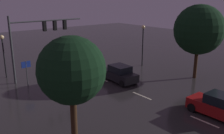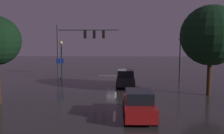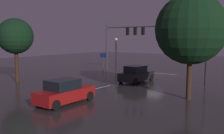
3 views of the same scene
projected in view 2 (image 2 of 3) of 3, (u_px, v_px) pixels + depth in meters
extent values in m
plane|color=#2D2B2B|center=(116.00, 77.00, 31.62)|extent=(80.00, 80.00, 0.00)
cylinder|color=#383A3D|center=(58.00, 51.00, 31.78)|extent=(0.22, 0.22, 6.65)
cylinder|color=#383A3D|center=(88.00, 30.00, 31.38)|extent=(7.79, 0.14, 0.14)
cube|color=black|center=(85.00, 34.00, 31.46)|extent=(0.32, 0.36, 1.00)
sphere|color=black|center=(85.00, 32.00, 31.61)|extent=(0.20, 0.20, 0.20)
sphere|color=black|center=(85.00, 35.00, 31.64)|extent=(0.20, 0.20, 0.20)
sphere|color=#19F24C|center=(85.00, 37.00, 31.68)|extent=(0.20, 0.20, 0.20)
cube|color=black|center=(94.00, 34.00, 31.43)|extent=(0.32, 0.36, 1.00)
sphere|color=black|center=(94.00, 32.00, 31.58)|extent=(0.20, 0.20, 0.20)
sphere|color=black|center=(94.00, 35.00, 31.61)|extent=(0.20, 0.20, 0.20)
sphere|color=#19F24C|center=(94.00, 37.00, 31.65)|extent=(0.20, 0.20, 0.20)
cube|color=black|center=(103.00, 34.00, 31.40)|extent=(0.32, 0.36, 1.00)
sphere|color=black|center=(104.00, 32.00, 31.55)|extent=(0.20, 0.20, 0.20)
sphere|color=black|center=(104.00, 35.00, 31.58)|extent=(0.20, 0.20, 0.20)
sphere|color=#19F24C|center=(104.00, 37.00, 31.62)|extent=(0.20, 0.20, 0.20)
cube|color=beige|center=(116.00, 83.00, 27.65)|extent=(0.16, 2.20, 0.01)
cube|color=beige|center=(116.00, 95.00, 21.69)|extent=(0.16, 2.20, 0.01)
cube|color=beige|center=(114.00, 116.00, 15.73)|extent=(0.16, 2.20, 0.01)
cube|color=beige|center=(117.00, 76.00, 33.15)|extent=(5.00, 0.16, 0.01)
cube|color=black|center=(126.00, 80.00, 25.90)|extent=(1.96, 4.36, 0.80)
cube|color=black|center=(126.00, 73.00, 25.62)|extent=(1.68, 2.16, 0.68)
cylinder|color=black|center=(118.00, 80.00, 27.57)|extent=(0.25, 0.69, 0.68)
cylinder|color=black|center=(133.00, 80.00, 27.47)|extent=(0.25, 0.69, 0.68)
cylinder|color=black|center=(117.00, 85.00, 24.40)|extent=(0.25, 0.69, 0.68)
cylinder|color=black|center=(134.00, 85.00, 24.29)|extent=(0.25, 0.69, 0.68)
sphere|color=#F9EFC6|center=(120.00, 76.00, 28.04)|extent=(0.20, 0.20, 0.20)
sphere|color=#F9EFC6|center=(132.00, 76.00, 27.96)|extent=(0.20, 0.20, 0.20)
cube|color=maroon|center=(139.00, 107.00, 15.48)|extent=(1.81, 4.31, 0.80)
cube|color=black|center=(139.00, 96.00, 15.19)|extent=(1.61, 2.11, 0.68)
cylinder|color=black|center=(124.00, 105.00, 17.11)|extent=(0.22, 0.68, 0.68)
cylinder|color=black|center=(149.00, 105.00, 17.08)|extent=(0.22, 0.68, 0.68)
cylinder|color=black|center=(126.00, 120.00, 13.93)|extent=(0.22, 0.68, 0.68)
cylinder|color=black|center=(156.00, 120.00, 13.90)|extent=(0.22, 0.68, 0.68)
sphere|color=#F9EFC6|center=(127.00, 98.00, 17.59)|extent=(0.20, 0.20, 0.20)
sphere|color=#F9EFC6|center=(145.00, 98.00, 17.56)|extent=(0.20, 0.20, 0.20)
cylinder|color=black|center=(180.00, 61.00, 28.24)|extent=(0.14, 0.14, 4.66)
sphere|color=#F9D88C|center=(180.00, 39.00, 27.97)|extent=(0.44, 0.44, 0.44)
cylinder|color=black|center=(61.00, 59.00, 34.36)|extent=(0.14, 0.14, 4.18)
sphere|color=#F9D88C|center=(61.00, 43.00, 34.10)|extent=(0.44, 0.44, 0.44)
cylinder|color=#383A3D|center=(60.00, 69.00, 30.33)|extent=(0.09, 0.09, 2.55)
cube|color=navy|center=(60.00, 61.00, 30.23)|extent=(0.90, 0.14, 0.60)
cylinder|color=#382314|center=(209.00, 77.00, 21.33)|extent=(0.36, 0.36, 3.24)
sphere|color=black|center=(211.00, 35.00, 20.94)|extent=(5.10, 5.10, 5.10)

